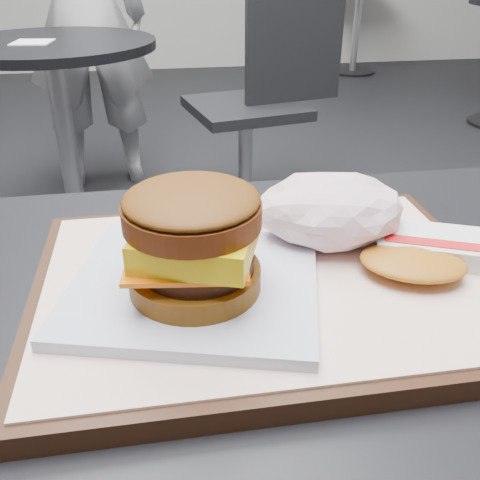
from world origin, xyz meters
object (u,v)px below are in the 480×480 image
(crumpled_wrapper, at_px, (331,210))
(patron, at_px, (84,15))
(breakfast_sandwich, at_px, (194,252))
(neighbor_table, at_px, (60,100))
(serving_tray, at_px, (266,285))
(neighbor_chair, at_px, (262,94))
(hash_brown, at_px, (422,252))

(crumpled_wrapper, height_order, patron, patron)
(breakfast_sandwich, xyz_separation_m, neighbor_table, (-0.35, 1.61, -0.28))
(serving_tray, distance_m, neighbor_table, 1.66)
(serving_tray, relative_size, breakfast_sandwich, 1.67)
(crumpled_wrapper, xyz_separation_m, neighbor_chair, (0.28, 1.67, -0.31))
(hash_brown, distance_m, neighbor_chair, 1.76)
(breakfast_sandwich, xyz_separation_m, neighbor_chair, (0.41, 1.74, -0.32))
(hash_brown, xyz_separation_m, crumpled_wrapper, (-0.06, 0.05, 0.02))
(breakfast_sandwich, relative_size, patron, 0.15)
(serving_tray, height_order, neighbor_chair, neighbor_chair)
(neighbor_table, distance_m, patron, 0.64)
(neighbor_table, relative_size, neighbor_chair, 0.85)
(patron, bearing_deg, breakfast_sandwich, 91.34)
(serving_tray, height_order, breakfast_sandwich, breakfast_sandwich)
(hash_brown, bearing_deg, breakfast_sandwich, -174.76)
(serving_tray, relative_size, hash_brown, 2.85)
(neighbor_table, relative_size, patron, 0.49)
(neighbor_chair, bearing_deg, breakfast_sandwich, -103.17)
(serving_tray, distance_m, neighbor_chair, 1.78)
(neighbor_chair, bearing_deg, serving_tray, -101.42)
(neighbor_table, height_order, patron, patron)
(breakfast_sandwich, height_order, crumpled_wrapper, breakfast_sandwich)
(patron, bearing_deg, serving_tray, 92.93)
(crumpled_wrapper, distance_m, neighbor_table, 1.64)
(crumpled_wrapper, xyz_separation_m, neighbor_table, (-0.48, 1.54, -0.27))
(hash_brown, relative_size, neighbor_chair, 0.15)
(serving_tray, xyz_separation_m, hash_brown, (0.13, -0.00, 0.02))
(breakfast_sandwich, height_order, hash_brown, breakfast_sandwich)
(serving_tray, xyz_separation_m, neighbor_chair, (0.35, 1.72, -0.27))
(serving_tray, distance_m, hash_brown, 0.14)
(breakfast_sandwich, bearing_deg, neighbor_chair, 76.83)
(patron, bearing_deg, hash_brown, 96.32)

